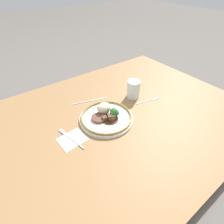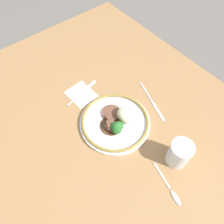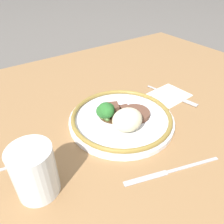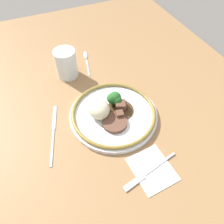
{
  "view_description": "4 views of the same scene",
  "coord_description": "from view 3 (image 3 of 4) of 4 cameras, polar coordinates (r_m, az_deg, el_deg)",
  "views": [
    {
      "loc": [
        -0.44,
        -0.58,
        0.67
      ],
      "look_at": [
        -0.01,
        -0.0,
        0.09
      ],
      "focal_mm": 28.0,
      "sensor_mm": 36.0,
      "label": 1
    },
    {
      "loc": [
        0.31,
        -0.28,
        0.83
      ],
      "look_at": [
        -0.06,
        0.02,
        0.09
      ],
      "focal_mm": 35.0,
      "sensor_mm": 36.0,
      "label": 2
    },
    {
      "loc": [
        0.26,
        0.39,
        0.42
      ],
      "look_at": [
        -0.01,
        0.01,
        0.09
      ],
      "focal_mm": 35.0,
      "sensor_mm": 36.0,
      "label": 3
    },
    {
      "loc": [
        -0.45,
        0.2,
        0.61
      ],
      "look_at": [
        -0.05,
        0.02,
        0.09
      ],
      "focal_mm": 35.0,
      "sensor_mm": 36.0,
      "label": 4
    }
  ],
  "objects": [
    {
      "name": "juice_glass",
      "position": [
        0.45,
        -19.41,
        -14.98
      ],
      "size": [
        0.08,
        0.08,
        0.11
      ],
      "color": "orange",
      "rests_on": "dining_table"
    },
    {
      "name": "fork",
      "position": [
        0.74,
        16.36,
        3.74
      ],
      "size": [
        0.05,
        0.18,
        0.0
      ],
      "rotation": [
        0.0,
        0.0,
        1.78
      ],
      "color": "#ADADB2",
      "rests_on": "napkin"
    },
    {
      "name": "napkin",
      "position": [
        0.75,
        14.6,
        4.29
      ],
      "size": [
        0.13,
        0.11,
        0.0
      ],
      "color": "silver",
      "rests_on": "dining_table"
    },
    {
      "name": "ground_plane",
      "position": [
        0.63,
        -1.1,
        -6.34
      ],
      "size": [
        8.0,
        8.0,
        0.0
      ],
      "primitive_type": "plane",
      "color": "#5B5651"
    },
    {
      "name": "plate",
      "position": [
        0.6,
        2.34,
        -1.4
      ],
      "size": [
        0.29,
        0.29,
        0.07
      ],
      "color": "white",
      "rests_on": "dining_table"
    },
    {
      "name": "dining_table",
      "position": [
        0.62,
        -1.12,
        -4.85
      ],
      "size": [
        1.54,
        1.1,
        0.04
      ],
      "color": "olive",
      "rests_on": "ground"
    },
    {
      "name": "knife",
      "position": [
        0.5,
        14.79,
        -14.82
      ],
      "size": [
        0.22,
        0.08,
        0.0
      ],
      "rotation": [
        0.0,
        0.0,
        -0.3
      ],
      "color": "#ADADB2",
      "rests_on": "dining_table"
    }
  ]
}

